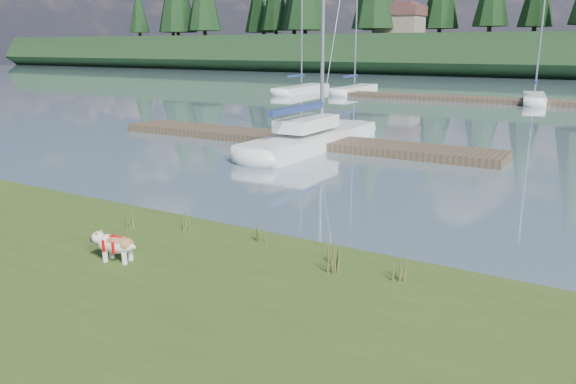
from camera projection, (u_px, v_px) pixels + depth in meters
The scene contains 17 objects.
ground at pixel (503, 103), 37.54m from camera, with size 200.00×200.00×0.00m, color gray.
ridge at pixel (568, 55), 72.65m from camera, with size 200.00×20.00×5.00m, color #193118.
bulldog at pixel (116, 244), 8.99m from camera, with size 0.79×0.43×0.47m.
sailboat_main at pixel (321, 134), 21.64m from camera, with size 1.80×8.93×12.84m.
dock_near at pixel (293, 139), 22.02m from camera, with size 16.00×2.00×0.30m, color #4C3D2C.
dock_far at pixel (535, 102), 36.51m from camera, with size 26.00×2.20×0.30m, color #4C3D2C.
sailboat_bg_0 at pixel (305, 88), 46.17m from camera, with size 2.07×8.36×11.98m.
sailboat_bg_1 at pixel (357, 89), 45.63m from camera, with size 1.75×7.59×11.30m.
sailboat_bg_2 at pixel (534, 97), 38.04m from camera, with size 2.31×6.77×10.13m.
weed_0 at pixel (184, 219), 10.55m from camera, with size 0.17×0.14×0.49m.
weed_1 at pixel (260, 230), 9.88m from camera, with size 0.17×0.14×0.54m.
weed_2 at pixel (334, 255), 8.52m from camera, with size 0.17×0.14×0.66m.
weed_3 at pixel (128, 216), 10.67m from camera, with size 0.17×0.14×0.52m.
weed_4 at pixel (333, 252), 8.90m from camera, with size 0.17×0.14×0.46m.
weed_5 at pixel (402, 267), 8.24m from camera, with size 0.17×0.14×0.52m.
mud_lip at pixel (199, 233), 11.25m from camera, with size 60.00×0.50×0.14m, color #33281C.
house_0 at pixel (400, 20), 79.83m from camera, with size 6.30×5.30×4.65m.
Camera 1 is at (6.99, -9.86, 3.72)m, focal length 35.00 mm.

